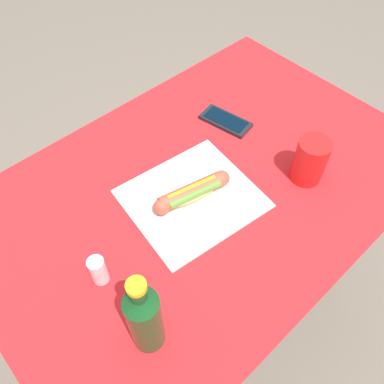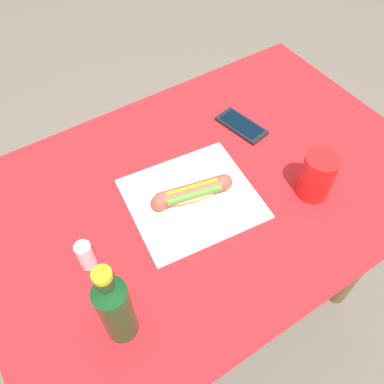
# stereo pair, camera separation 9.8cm
# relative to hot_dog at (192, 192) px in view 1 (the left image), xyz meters

# --- Properties ---
(ground_plane) EXTENTS (6.00, 6.00, 0.00)m
(ground_plane) POSITION_rel_hot_dog_xyz_m (-0.06, -0.02, -0.79)
(ground_plane) COLOR #6B6056
(ground_plane) RESTS_ON ground
(dining_table) EXTENTS (1.17, 0.78, 0.76)m
(dining_table) POSITION_rel_hot_dog_xyz_m (-0.06, -0.02, -0.18)
(dining_table) COLOR brown
(dining_table) RESTS_ON ground
(paper_wrapper) EXTENTS (0.34, 0.31, 0.01)m
(paper_wrapper) POSITION_rel_hot_dog_xyz_m (-0.00, -0.00, -0.03)
(paper_wrapper) COLOR silver
(paper_wrapper) RESTS_ON dining_table
(hot_dog) EXTENTS (0.21, 0.08, 0.05)m
(hot_dog) POSITION_rel_hot_dog_xyz_m (0.00, 0.00, 0.00)
(hot_dog) COLOR #DBB26B
(hot_dog) RESTS_ON paper_wrapper
(cell_phone) EXTENTS (0.10, 0.16, 0.01)m
(cell_phone) POSITION_rel_hot_dog_xyz_m (-0.26, -0.14, -0.02)
(cell_phone) COLOR black
(cell_phone) RESTS_ON dining_table
(soda_bottle) EXTENTS (0.06, 0.06, 0.25)m
(soda_bottle) POSITION_rel_hot_dog_xyz_m (0.29, 0.19, 0.08)
(soda_bottle) COLOR #14471E
(soda_bottle) RESTS_ON dining_table
(drinking_cup) EXTENTS (0.08, 0.08, 0.12)m
(drinking_cup) POSITION_rel_hot_dog_xyz_m (-0.27, 0.14, 0.03)
(drinking_cup) COLOR red
(drinking_cup) RESTS_ON dining_table
(salt_shaker) EXTENTS (0.04, 0.04, 0.08)m
(salt_shaker) POSITION_rel_hot_dog_xyz_m (0.29, 0.02, 0.01)
(salt_shaker) COLOR silver
(salt_shaker) RESTS_ON dining_table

